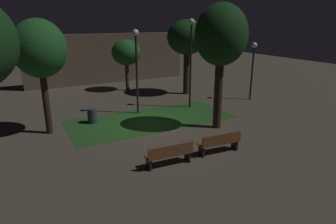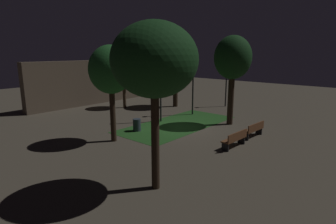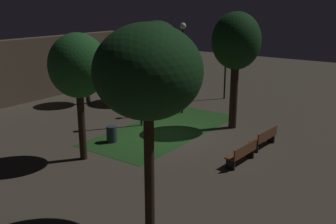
{
  "view_description": "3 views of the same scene",
  "coord_description": "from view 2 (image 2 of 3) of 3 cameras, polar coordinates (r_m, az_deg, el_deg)",
  "views": [
    {
      "loc": [
        -5.93,
        -13.29,
        5.2
      ],
      "look_at": [
        1.01,
        -0.41,
        0.65
      ],
      "focal_mm": 31.5,
      "sensor_mm": 36.0,
      "label": 1
    },
    {
      "loc": [
        -13.84,
        -10.85,
        4.95
      ],
      "look_at": [
        -0.78,
        0.43,
        1.13
      ],
      "focal_mm": 29.26,
      "sensor_mm": 36.0,
      "label": 2
    },
    {
      "loc": [
        -15.05,
        -10.86,
        6.49
      ],
      "look_at": [
        0.19,
        0.2,
        1.12
      ],
      "focal_mm": 41.65,
      "sensor_mm": 36.0,
      "label": 3
    }
  ],
  "objects": [
    {
      "name": "ground_plane",
      "position": [
        18.27,
        2.62,
        -3.25
      ],
      "size": [
        60.0,
        60.0,
        0.0
      ],
      "primitive_type": "plane",
      "color": "#4C4438"
    },
    {
      "name": "bench_back_row",
      "position": [
        16.86,
        17.44,
        -3.48
      ],
      "size": [
        1.83,
        0.62,
        0.88
      ],
      "color": "brown",
      "rests_on": "ground"
    },
    {
      "name": "building_wall_backdrop",
      "position": [
        27.64,
        -14.63,
        6.11
      ],
      "size": [
        13.87,
        0.8,
        4.14
      ],
      "primitive_type": "cube",
      "color": "brown",
      "rests_on": "ground"
    },
    {
      "name": "lamp_post_plaza_west",
      "position": [
        25.45,
        12.09,
        7.07
      ],
      "size": [
        0.36,
        0.36,
        3.84
      ],
      "color": "black",
      "rests_on": "ground"
    },
    {
      "name": "lamp_post_near_wall",
      "position": [
        19.3,
        -1.56,
        7.31
      ],
      "size": [
        0.36,
        0.36,
        4.76
      ],
      "color": "black",
      "rests_on": "ground"
    },
    {
      "name": "tree_back_right",
      "position": [
        9.34,
        -2.84,
        10.57
      ],
      "size": [
        2.97,
        2.97,
        5.98
      ],
      "color": "#2D2116",
      "rests_on": "ground"
    },
    {
      "name": "lamp_post_path_center",
      "position": [
        21.6,
        5.28,
        8.67
      ],
      "size": [
        0.36,
        0.36,
        5.32
      ],
      "color": "black",
      "rests_on": "ground"
    },
    {
      "name": "grass_lawn",
      "position": [
        19.09,
        2.08,
        -2.54
      ],
      "size": [
        8.93,
        4.07,
        0.01
      ],
      "primitive_type": "cube",
      "color": "#23511E",
      "rests_on": "ground"
    },
    {
      "name": "tree_left_canopy",
      "position": [
        24.64,
        -9.22,
        7.5
      ],
      "size": [
        2.18,
        2.18,
        3.87
      ],
      "color": "#423021",
      "rests_on": "ground"
    },
    {
      "name": "tree_near_wall",
      "position": [
        15.14,
        -11.83,
        8.48
      ],
      "size": [
        2.38,
        2.38,
        5.32
      ],
      "color": "#2D2116",
      "rests_on": "ground"
    },
    {
      "name": "bench_lawn_edge",
      "position": [
        14.83,
        13.81,
        -5.43
      ],
      "size": [
        1.83,
        0.59,
        0.88
      ],
      "color": "brown",
      "rests_on": "ground"
    },
    {
      "name": "tree_right_canopy",
      "position": [
        24.81,
        1.58,
        10.29
      ],
      "size": [
        2.81,
        2.81,
        5.3
      ],
      "color": "#2D2116",
      "rests_on": "ground"
    },
    {
      "name": "trash_bin",
      "position": [
        17.49,
        -6.5,
        -2.7
      ],
      "size": [
        0.5,
        0.5,
        0.79
      ],
      "primitive_type": "cylinder",
      "color": "#2D3842",
      "rests_on": "ground"
    },
    {
      "name": "tree_lawn_side",
      "position": [
        18.96,
        13.33,
        10.72
      ],
      "size": [
        2.48,
        2.48,
        6.01
      ],
      "color": "#2D2116",
      "rests_on": "ground"
    }
  ]
}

